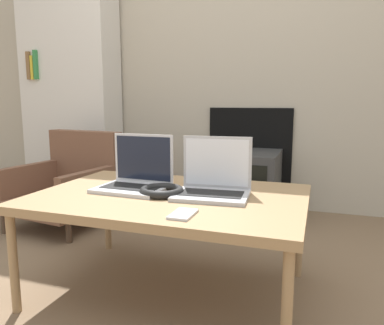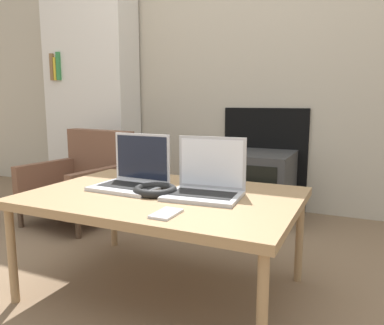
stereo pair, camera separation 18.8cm
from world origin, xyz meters
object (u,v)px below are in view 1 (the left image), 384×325
object	(u,v)px
laptop_left	(136,177)
phone	(183,214)
tv	(242,184)
armchair	(70,182)
laptop_right	(214,182)
headphones	(162,191)

from	to	relation	value
laptop_left	phone	size ratio (longest dim) A/B	2.42
laptop_left	tv	xyz separation A→B (m)	(0.26, 1.19, -0.27)
phone	armchair	xyz separation A→B (m)	(-1.21, 0.97, -0.17)
laptop_right	phone	xyz separation A→B (m)	(-0.02, -0.32, -0.05)
phone	laptop_left	bearing A→B (deg)	137.50
headphones	laptop_right	bearing A→B (deg)	18.76
phone	laptop_right	bearing A→B (deg)	85.94
headphones	armchair	world-z (taller)	armchair
headphones	tv	distance (m)	1.29
laptop_left	armchair	distance (m)	1.10
laptop_right	laptop_left	bearing A→B (deg)	175.60
phone	tv	world-z (taller)	tv
headphones	armchair	bearing A→B (deg)	144.57
laptop_left	tv	bearing A→B (deg)	80.09
headphones	armchair	distance (m)	1.27
laptop_left	headphones	size ratio (longest dim) A/B	1.65
laptop_right	tv	size ratio (longest dim) A/B	0.62
laptop_left	armchair	size ratio (longest dim) A/B	0.46
laptop_right	armchair	world-z (taller)	laptop_right
laptop_right	tv	distance (m)	1.23
laptop_left	phone	world-z (taller)	laptop_left
armchair	headphones	bearing A→B (deg)	-27.97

